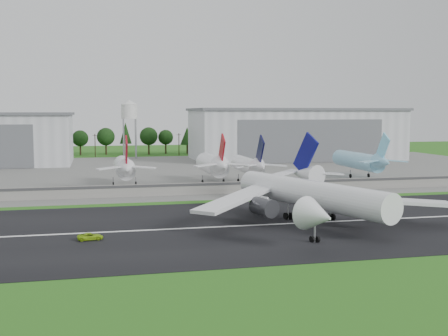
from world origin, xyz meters
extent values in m
plane|color=#286217|center=(0.00, 0.00, 0.00)|extent=(600.00, 600.00, 0.00)
cube|color=black|center=(0.00, 10.00, 0.05)|extent=(320.00, 60.00, 0.10)
cube|color=white|center=(0.00, 10.00, 0.11)|extent=(220.00, 1.00, 0.02)
cube|color=slate|center=(0.00, 120.00, 0.05)|extent=(320.00, 150.00, 0.10)
cube|color=gray|center=(0.00, 55.00, 1.75)|extent=(240.00, 0.50, 3.50)
cube|color=#38383A|center=(0.00, 54.70, 3.00)|extent=(240.00, 0.12, 0.70)
cube|color=silver|center=(75.00, 165.00, 12.00)|extent=(100.00, 45.00, 24.00)
cube|color=#595B60|center=(75.00, 165.00, 24.60)|extent=(102.00, 47.00, 1.20)
cube|color=#595B60|center=(75.00, 142.35, 10.08)|extent=(70.00, 0.30, 19.68)
cylinder|color=#99999E|center=(-8.00, 182.00, 10.00)|extent=(0.50, 0.50, 20.00)
cylinder|color=#99999E|center=(-2.00, 188.00, 10.00)|extent=(0.50, 0.50, 20.00)
cylinder|color=silver|center=(-5.00, 185.00, 23.50)|extent=(8.00, 8.00, 7.00)
cone|color=silver|center=(-5.00, 185.00, 28.20)|extent=(8.40, 8.40, 2.40)
cylinder|color=white|center=(21.81, 10.00, 6.20)|extent=(19.74, 43.51, 5.80)
cone|color=white|center=(13.71, -13.65, 6.20)|extent=(7.43, 7.56, 5.80)
cone|color=white|center=(30.39, 35.07, 7.40)|extent=(8.13, 10.30, 5.51)
cube|color=#0B0D68|center=(30.23, 34.60, 12.70)|extent=(3.56, 9.19, 11.13)
cube|color=white|center=(35.35, 3.25, 5.40)|extent=(28.50, 9.86, 2.65)
cylinder|color=#333338|center=(29.66, 3.61, 3.80)|extent=(5.38, 6.43, 3.80)
cube|color=white|center=(34.96, 32.98, 7.80)|extent=(9.05, 3.34, 0.98)
cube|color=white|center=(6.97, 12.97, 5.40)|extent=(23.13, 24.19, 2.65)
cylinder|color=#333338|center=(11.68, 9.77, 3.80)|extent=(5.38, 6.43, 3.80)
cube|color=white|center=(25.50, 36.22, 7.80)|extent=(9.12, 7.96, 0.98)
cube|color=#99999E|center=(20.51, 6.22, 1.70)|extent=(19.18, 31.62, 3.20)
cylinder|color=black|center=(18.52, 14.30, 0.85)|extent=(0.86, 1.55, 1.50)
imported|color=#8EBF16|center=(-23.07, 3.84, 0.74)|extent=(4.87, 2.70, 1.29)
cylinder|color=white|center=(-13.14, 80.00, 5.86)|extent=(5.71, 24.00, 5.71)
cone|color=white|center=(-13.14, 64.50, 6.86)|extent=(5.43, 7.00, 5.43)
cube|color=maroon|center=(-13.14, 65.00, 11.66)|extent=(0.45, 8.59, 10.02)
cylinder|color=#99999E|center=(-16.64, 78.00, 1.50)|extent=(0.32, 0.32, 3.00)
cylinder|color=#99999E|center=(-9.64, 78.00, 1.50)|extent=(0.32, 0.32, 3.00)
cylinder|color=black|center=(-16.64, 78.00, 0.80)|extent=(0.40, 1.40, 1.40)
cylinder|color=white|center=(15.25, 80.00, 6.12)|extent=(6.24, 24.00, 6.24)
cone|color=white|center=(15.25, 64.50, 7.12)|extent=(5.93, 7.00, 5.93)
cube|color=maroon|center=(15.25, 65.00, 11.92)|extent=(0.45, 8.59, 10.02)
cylinder|color=#99999E|center=(11.75, 78.00, 1.50)|extent=(0.32, 0.32, 3.00)
cylinder|color=#99999E|center=(18.75, 78.00, 1.50)|extent=(0.32, 0.32, 3.00)
cylinder|color=black|center=(11.75, 78.00, 0.80)|extent=(0.40, 1.40, 1.40)
cylinder|color=white|center=(27.24, 80.00, 5.63)|extent=(5.27, 24.00, 5.27)
cone|color=white|center=(27.24, 64.50, 6.63)|extent=(5.00, 7.00, 5.00)
cube|color=black|center=(27.24, 65.00, 11.43)|extent=(0.45, 8.59, 10.02)
cylinder|color=#99999E|center=(23.74, 78.00, 1.50)|extent=(0.32, 0.32, 3.00)
cylinder|color=#99999E|center=(30.74, 78.00, 1.50)|extent=(0.32, 0.32, 3.00)
cylinder|color=black|center=(23.74, 78.00, 0.80)|extent=(0.40, 1.40, 1.40)
cylinder|color=#84C6E5|center=(69.50, 85.00, 5.97)|extent=(5.94, 30.00, 5.94)
cone|color=#84C6E5|center=(69.50, 66.50, 6.97)|extent=(5.64, 7.00, 5.64)
cube|color=#78D5F6|center=(69.50, 67.00, 11.77)|extent=(0.45, 8.59, 10.02)
cylinder|color=#99999E|center=(66.00, 83.00, 1.50)|extent=(0.32, 0.32, 3.00)
cylinder|color=#99999E|center=(73.00, 83.00, 1.50)|extent=(0.32, 0.32, 3.00)
cylinder|color=black|center=(66.00, 83.00, 0.80)|extent=(0.40, 1.40, 1.40)
camera|label=1|loc=(-21.75, -99.11, 23.18)|focal=45.00mm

